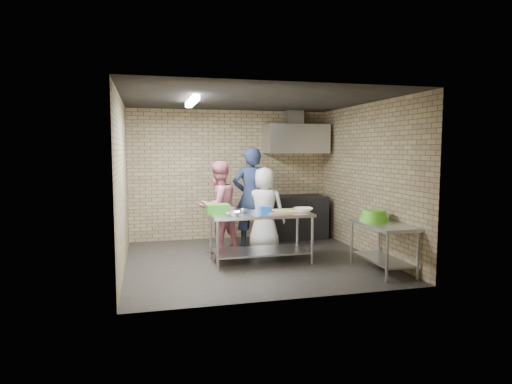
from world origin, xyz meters
TOP-DOWN VIEW (x-y plane):
  - floor at (0.00, 0.00)m, footprint 4.20×4.20m
  - ceiling at (0.00, 0.00)m, footprint 4.20×4.20m
  - back_wall at (0.00, 2.00)m, footprint 4.20×0.06m
  - front_wall at (0.00, -2.00)m, footprint 4.20×0.06m
  - left_wall at (-2.10, 0.00)m, footprint 0.06×4.00m
  - right_wall at (2.10, 0.00)m, footprint 0.06×4.00m
  - prep_table at (0.10, -0.10)m, footprint 1.66×0.83m
  - side_counter at (1.80, -1.10)m, footprint 0.60×1.20m
  - stove at (1.35, 1.65)m, footprint 1.20×0.70m
  - range_hood at (1.35, 1.70)m, footprint 1.30×0.60m
  - hood_duct at (1.35, 1.85)m, footprint 0.35×0.30m
  - wall_shelf at (1.65, 1.89)m, footprint 0.80×0.20m
  - fluorescent_fixture at (-1.00, 0.00)m, footprint 0.10×1.25m
  - green_crate at (-0.60, 0.02)m, footprint 0.37×0.28m
  - blue_tub at (0.15, -0.20)m, footprint 0.18×0.18m
  - cutting_board at (0.45, -0.12)m, footprint 0.51×0.39m
  - mixing_bowl_a at (-0.40, -0.30)m, footprint 0.31×0.31m
  - mixing_bowl_b at (-0.20, -0.05)m, footprint 0.24×0.24m
  - ceramic_bowl at (0.80, -0.25)m, footprint 0.38×0.38m
  - green_basin at (1.78, -0.85)m, footprint 0.46×0.46m
  - bottle_red at (1.40, 1.89)m, footprint 0.07×0.07m
  - bottle_green at (1.80, 1.89)m, footprint 0.06×0.06m
  - man_navy at (0.21, 1.01)m, footprint 0.74×0.53m
  - woman_pink at (-0.46, 0.80)m, footprint 1.02×0.95m
  - woman_white at (0.42, 0.80)m, footprint 0.90×0.80m

SIDE VIEW (x-z plane):
  - floor at x=0.00m, z-range 0.00..0.00m
  - side_counter at x=1.80m, z-range 0.00..0.75m
  - prep_table at x=0.10m, z-range 0.00..0.83m
  - stove at x=1.35m, z-range 0.00..0.90m
  - woman_white at x=0.42m, z-range 0.00..1.55m
  - green_basin at x=1.78m, z-range 0.75..0.92m
  - woman_pink at x=-0.46m, z-range 0.00..1.67m
  - cutting_board at x=0.45m, z-range 0.83..0.86m
  - mixing_bowl_b at x=-0.20m, z-range 0.83..0.89m
  - mixing_bowl_a at x=-0.40m, z-range 0.83..0.90m
  - ceramic_bowl at x=0.80m, z-range 0.83..0.91m
  - blue_tub at x=0.15m, z-range 0.83..0.95m
  - green_crate at x=-0.60m, z-range 0.83..0.98m
  - man_navy at x=0.21m, z-range 0.00..1.93m
  - back_wall at x=0.00m, z-range 0.00..2.70m
  - front_wall at x=0.00m, z-range 0.00..2.70m
  - left_wall at x=-2.10m, z-range 0.00..2.70m
  - right_wall at x=2.10m, z-range 0.00..2.70m
  - wall_shelf at x=1.65m, z-range 1.90..1.94m
  - bottle_green at x=1.80m, z-range 1.94..2.09m
  - bottle_red at x=1.40m, z-range 1.94..2.12m
  - range_hood at x=1.35m, z-range 1.80..2.40m
  - hood_duct at x=1.35m, z-range 2.40..2.70m
  - fluorescent_fixture at x=-1.00m, z-range 2.60..2.68m
  - ceiling at x=0.00m, z-range 2.70..2.70m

